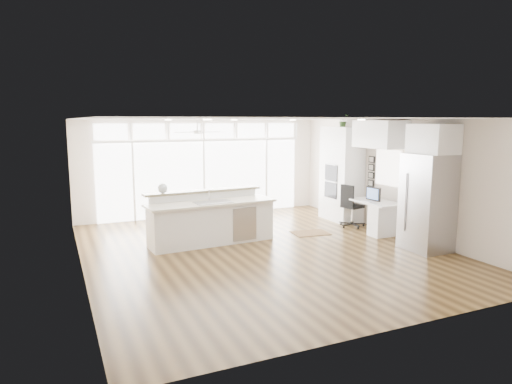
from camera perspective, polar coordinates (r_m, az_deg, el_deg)
name	(u,v)px	position (r m, az deg, el deg)	size (l,w,h in m)	color
floor	(262,251)	(9.55, 0.81, -7.33)	(7.00, 8.00, 0.02)	#3D2913
ceiling	(263,119)	(9.17, 0.84, 9.14)	(7.00, 8.00, 0.02)	silver
wall_back	(203,168)	(12.98, -6.67, 3.04)	(7.00, 0.04, 2.70)	beige
wall_front	(399,227)	(5.95, 17.39, -4.26)	(7.00, 0.04, 2.70)	beige
wall_left	(79,198)	(8.42, -21.30, -0.67)	(0.04, 8.00, 2.70)	beige
wall_right	(398,177)	(11.19, 17.30, 1.77)	(0.04, 8.00, 2.70)	beige
glass_wall	(204,178)	(12.95, -6.57, 1.70)	(5.80, 0.06, 2.08)	white
transom_row	(203,131)	(12.85, -6.67, 7.59)	(5.90, 0.06, 0.40)	white
desk_window	(388,168)	(11.37, 16.19, 2.94)	(0.04, 0.85, 0.85)	silver
ceiling_fan	(197,128)	(11.62, -7.34, 7.94)	(1.16, 1.16, 0.32)	silver
recessed_lights	(259,120)	(9.35, 0.32, 9.02)	(3.40, 3.00, 0.02)	#F2E8CE
oven_cabinet	(341,174)	(12.41, 10.63, 2.22)	(0.64, 1.20, 2.50)	white
desk_nook	(375,217)	(11.34, 14.66, -3.00)	(0.72, 1.30, 0.76)	white
upper_cabinets	(380,134)	(11.13, 15.23, 6.99)	(0.64, 1.30, 0.64)	white
refrigerator	(427,202)	(10.00, 20.63, -1.23)	(0.76, 0.90, 2.00)	#A4A3A8
fridge_cabinet	(433,139)	(9.91, 21.29, 6.21)	(0.64, 0.90, 0.60)	white
framed_photos	(371,171)	(11.86, 14.23, 2.53)	(0.06, 0.22, 0.80)	black
kitchen_island	(211,218)	(10.01, -5.59, -3.24)	(2.83, 1.07, 1.13)	white
rug	(310,233)	(11.02, 6.82, -5.11)	(0.85, 0.61, 0.01)	#392412
office_chair	(352,206)	(11.77, 11.96, -1.69)	(0.56, 0.52, 1.07)	black
fishbowl	(163,188)	(9.95, -11.59, 0.46)	(0.21, 0.21, 0.21)	silver
monitor	(373,194)	(11.19, 14.46, -0.22)	(0.07, 0.44, 0.37)	black
keyboard	(367,202)	(11.11, 13.74, -1.16)	(0.13, 0.34, 0.02)	silver
potted_plant	(343,122)	(12.33, 10.82, 8.60)	(0.30, 0.33, 0.26)	#345524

